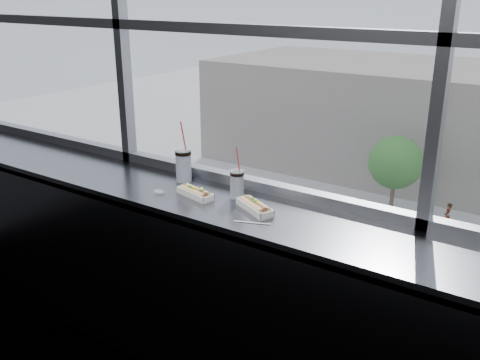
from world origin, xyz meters
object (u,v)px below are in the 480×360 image
Objects in this scene: hotdog_tray_right at (255,206)px; pedestrian_a at (448,214)px; car_near_a at (194,249)px; car_near_b at (301,281)px; hotdog_tray_left at (195,192)px; car_far_a at (352,217)px; soda_cup_right at (237,183)px; loose_straw at (252,223)px; soda_cup_left at (183,163)px; tree_left at (395,163)px; wrapper at (159,191)px.

hotdog_tray_right reaches higher than pedestrian_a.
car_near_a is 3.04× the size of pedestrian_a.
hotdog_tray_right is 0.04× the size of car_near_b.
car_far_a is at bearing 122.88° from hotdog_tray_left.
soda_cup_right is 0.05× the size of car_near_a.
loose_straw is at bearing -137.83° from car_near_a.
soda_cup_right is (0.43, -0.05, -0.02)m from soda_cup_left.
soda_cup_left is at bearing -138.74° from car_near_a.
hotdog_tray_right is 0.04× the size of car_far_a.
tree_left reaches higher than car_near_b.
hotdog_tray_left is at bearing -150.78° from hotdog_tray_right.
tree_left is (-7.81, 28.18, -8.75)m from soda_cup_right.
car_far_a is (-8.30, 24.13, -11.12)m from soda_cup_left.
hotdog_tray_left is 0.96× the size of hotdog_tray_right.
soda_cup_left reaches higher than wrapper.
soda_cup_right is 30.48m from pedestrian_a.
hotdog_tray_left is 0.25m from soda_cup_right.
car_near_b is (-7.30, 16.37, -10.90)m from wrapper.
hotdog_tray_right is at bearing -29.40° from soda_cup_right.
pedestrian_a is 0.38× the size of tree_left.
loose_straw is 21.26m from car_near_b.
wrapper is at bearing -154.46° from soda_cup_right.
car_near_a is at bearing 109.11° from loose_straw.
soda_cup_left is at bearing 156.16° from hotdog_tray_left.
loose_straw reaches higher than car_near_b.
car_far_a is 8.07m from car_near_b.
loose_straw is 28.26m from car_far_a.
car_far_a is 1.22× the size of tree_left.
hotdog_tray_left is 23.88m from car_near_a.
soda_cup_right is 0.37m from loose_straw.
car_near_a is at bearing -38.07° from pedestrian_a.
hotdog_tray_right is 0.22m from soda_cup_right.
car_near_b is (-7.89, 16.28, -10.91)m from hotdog_tray_right.
hotdog_tray_right reaches higher than wrapper.
car_near_b is (1.02, -8.00, 0.12)m from car_far_a.
loose_straw is at bearing -35.11° from hotdog_tray_right.
hotdog_tray_left is 30.54m from pedestrian_a.
wrapper is at bearing -157.88° from car_far_a.
wrapper is (-0.41, -0.19, -0.08)m from soda_cup_right.
wrapper reaches higher than loose_straw.
soda_cup_left is 0.06× the size of car_far_a.
soda_cup_right is (-0.18, 0.10, 0.06)m from hotdog_tray_right.
car_near_b is at bearing 115.48° from soda_cup_right.
soda_cup_right is at bearing -156.88° from car_far_a.
hotdog_tray_right is at bearing 96.80° from loose_straw.
soda_cup_right is 0.04× the size of car_near_b.
car_near_a is at bearing 96.41° from car_near_b.
hotdog_tray_left is at bearing -37.38° from soda_cup_left.
soda_cup_left is 30.37m from tree_left.
soda_cup_left reaches higher than car_far_a.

